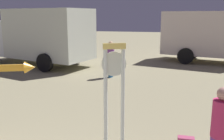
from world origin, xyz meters
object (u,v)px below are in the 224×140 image
Objects in this scene: person_distant at (111,57)px; box_truck_far at (218,35)px; arrow_sign at (5,82)px; box_truck_near at (39,35)px; standing_clock at (114,91)px; person_near_clock at (220,130)px.

box_truck_far is at bearing 42.57° from person_distant.
arrow_sign is 1.26× the size of person_distant.
box_truck_near is at bearing 156.27° from person_distant.
standing_clock is 0.32× the size of box_truck_near.
box_truck_far is (9.54, 2.75, -0.05)m from box_truck_near.
standing_clock is 6.59m from person_distant.
person_near_clock is at bearing -47.58° from box_truck_near.
arrow_sign is 0.29× the size of box_truck_far.
person_near_clock is (4.25, -0.49, -0.41)m from arrow_sign.
person_near_clock is (1.79, -0.16, -0.47)m from standing_clock.
arrow_sign is at bearing -119.23° from box_truck_far.
person_distant is (-1.55, 6.39, -0.48)m from standing_clock.
box_truck_far is at bearing 81.04° from person_near_clock.
standing_clock reaches higher than arrow_sign.
arrow_sign reaches higher than person_distant.
box_truck_far is (6.02, 10.76, 0.27)m from arrow_sign.
person_distant is 6.98m from box_truck_far.
standing_clock is at bearing 174.76° from person_near_clock.
arrow_sign is 8.76m from box_truck_near.
person_near_clock is at bearing -6.61° from arrow_sign.
person_distant is at bearing 81.49° from arrow_sign.
box_truck_near reaches higher than arrow_sign.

